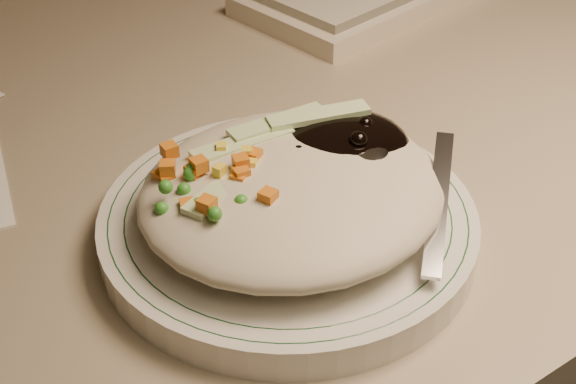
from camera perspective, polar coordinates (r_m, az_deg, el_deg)
desk at (r=0.80m, az=-1.74°, el=-5.17°), size 1.40×0.70×0.74m
plate at (r=0.51m, az=-0.00°, el=-2.36°), size 0.24×0.24×0.02m
plate_rim at (r=0.50m, az=-0.00°, el=-1.47°), size 0.23×0.23×0.00m
meal at (r=0.49m, az=0.46°, el=0.65°), size 0.21×0.19×0.05m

